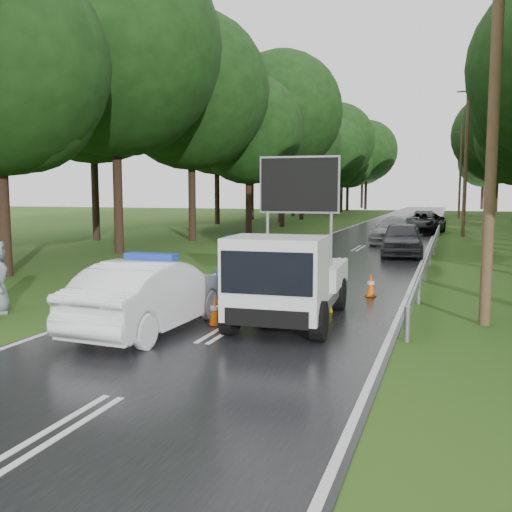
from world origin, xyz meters
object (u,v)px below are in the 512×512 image
at_px(work_truck, 288,279).
at_px(queue_car_fourth, 424,219).
at_px(civilian, 232,276).
at_px(police_sedan, 152,296).
at_px(queue_car_first, 402,239).
at_px(queue_car_third, 423,223).
at_px(queue_car_second, 395,231).
at_px(officer, 285,278).
at_px(barrier, 288,276).

relative_size(work_truck, queue_car_fourth, 1.20).
height_order(work_truck, civilian, work_truck).
relative_size(police_sedan, civilian, 2.38).
bearing_deg(queue_car_first, queue_car_third, 83.78).
distance_m(civilian, queue_car_fourth, 37.18).
bearing_deg(queue_car_fourth, queue_car_second, -88.28).
bearing_deg(officer, queue_car_fourth, -126.69).
xyz_separation_m(barrier, officer, (0.06, -0.51, 0.04)).
xyz_separation_m(officer, civilian, (-0.98, -1.05, 0.14)).
bearing_deg(queue_car_third, queue_car_first, -84.03).
xyz_separation_m(work_truck, queue_car_fourth, (1.21, 37.31, -0.35)).
xyz_separation_m(civilian, queue_car_third, (2.92, 28.93, -0.22)).
relative_size(police_sedan, queue_car_fourth, 1.15).
bearing_deg(civilian, queue_car_first, 80.02).
bearing_deg(work_truck, queue_car_third, 83.67).
relative_size(police_sedan, officer, 2.78).
xyz_separation_m(police_sedan, queue_car_second, (2.93, 22.20, -0.01)).
height_order(civilian, queue_car_third, civilian).
height_order(officer, queue_car_fourth, officer).
relative_size(barrier, queue_car_fourth, 0.61).
height_order(queue_car_third, queue_car_fourth, queue_car_third).
xyz_separation_m(work_truck, queue_car_first, (1.25, 14.66, -0.23)).
bearing_deg(queue_car_second, work_truck, -84.23).
distance_m(barrier, queue_car_third, 27.45).
distance_m(officer, queue_car_fourth, 36.07).
height_order(officer, civilian, civilian).
distance_m(officer, queue_car_first, 13.49).
xyz_separation_m(queue_car_first, queue_car_second, (-0.85, 6.00, -0.03)).
bearing_deg(work_truck, officer, 105.00).
bearing_deg(work_truck, queue_car_second, 85.52).
height_order(barrier, civilian, civilian).
xyz_separation_m(barrier, civilian, (-0.92, -1.56, 0.17)).
bearing_deg(queue_car_first, officer, -102.31).
distance_m(queue_car_first, queue_car_third, 14.49).
relative_size(barrier, officer, 1.47).
xyz_separation_m(police_sedan, barrier, (2.04, 3.31, 0.04)).
bearing_deg(queue_car_second, queue_car_first, -75.07).
height_order(officer, queue_car_first, officer).
height_order(work_truck, queue_car_second, work_truck).
relative_size(civilian, queue_car_second, 0.38).
xyz_separation_m(queue_car_third, queue_car_fourth, (-0.31, 8.16, -0.09)).
height_order(police_sedan, queue_car_second, police_sedan).
distance_m(police_sedan, barrier, 3.89).
relative_size(barrier, queue_car_second, 0.47).
bearing_deg(queue_car_second, queue_car_fourth, 94.16).
relative_size(queue_car_second, queue_car_third, 0.95).
distance_m(barrier, queue_car_fourth, 35.57).
bearing_deg(civilian, police_sedan, -122.14).
bearing_deg(queue_car_third, police_sedan, -90.49).
height_order(police_sedan, queue_car_fourth, police_sedan).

